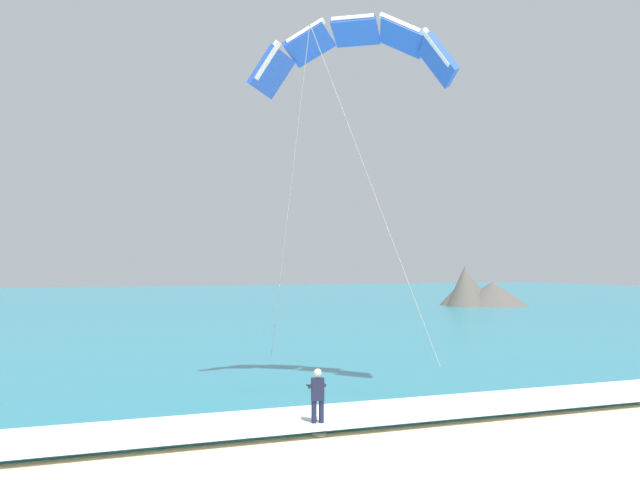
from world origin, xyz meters
TOP-DOWN VIEW (x-y plane):
  - sea at (0.00, 73.72)m, footprint 200.00×120.00m
  - surf_foam at (0.00, 14.72)m, footprint 200.00×3.06m
  - surfboard at (-0.07, 13.96)m, footprint 0.76×1.46m
  - kitesurfer at (-0.07, 13.98)m, footprint 0.60×0.60m
  - kite_primary at (2.78, 17.94)m, footprint 6.21×5.80m
  - headland_right at (35.08, 58.11)m, footprint 9.26×8.53m

SIDE VIEW (x-z plane):
  - surfboard at x=-0.07m, z-range -0.02..0.07m
  - sea at x=0.00m, z-range 0.00..0.20m
  - surf_foam at x=0.00m, z-range 0.20..0.24m
  - kitesurfer at x=-0.07m, z-range 0.10..1.79m
  - headland_right at x=35.08m, z-range -0.58..3.70m
  - kite_primary at x=2.78m, z-range 6.00..17.75m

